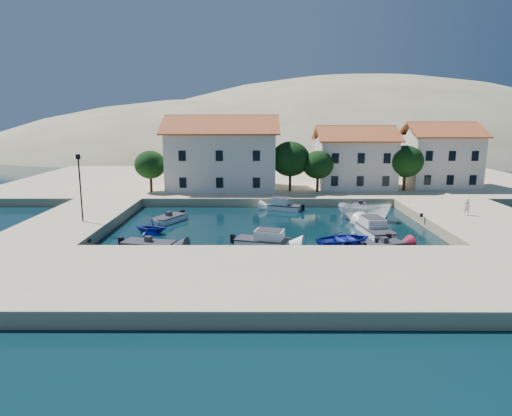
# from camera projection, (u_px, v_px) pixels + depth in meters

# --- Properties ---
(ground) EXTENTS (400.00, 400.00, 0.00)m
(ground) POSITION_uv_depth(u_px,v_px,m) (274.00, 258.00, 34.71)
(ground) COLOR black
(ground) RESTS_ON ground
(quay_south) EXTENTS (52.00, 12.00, 1.00)m
(quay_south) POSITION_uv_depth(u_px,v_px,m) (277.00, 279.00, 28.73)
(quay_south) COLOR beige
(quay_south) RESTS_ON ground
(quay_east) EXTENTS (11.00, 20.00, 1.00)m
(quay_east) POSITION_uv_depth(u_px,v_px,m) (481.00, 222.00, 44.35)
(quay_east) COLOR beige
(quay_east) RESTS_ON ground
(quay_west) EXTENTS (8.00, 20.00, 1.00)m
(quay_west) POSITION_uv_depth(u_px,v_px,m) (76.00, 222.00, 44.47)
(quay_west) COLOR beige
(quay_west) RESTS_ON ground
(quay_north) EXTENTS (80.00, 36.00, 1.00)m
(quay_north) POSITION_uv_depth(u_px,v_px,m) (278.00, 181.00, 71.85)
(quay_north) COLOR beige
(quay_north) RESTS_ON ground
(hills) EXTENTS (254.00, 176.00, 99.00)m
(hills) POSITION_uv_depth(u_px,v_px,m) (320.00, 215.00, 160.45)
(hills) COLOR gray
(hills) RESTS_ON ground
(building_left) EXTENTS (14.70, 9.45, 9.70)m
(building_left) POSITION_uv_depth(u_px,v_px,m) (222.00, 152.00, 61.00)
(building_left) COLOR silver
(building_left) RESTS_ON quay_north
(building_mid) EXTENTS (10.50, 8.40, 8.30)m
(building_mid) POSITION_uv_depth(u_px,v_px,m) (355.00, 156.00, 62.07)
(building_mid) COLOR silver
(building_mid) RESTS_ON quay_north
(building_right) EXTENTS (9.45, 8.40, 8.80)m
(building_right) POSITION_uv_depth(u_px,v_px,m) (440.00, 154.00, 62.96)
(building_right) COLOR silver
(building_right) RESTS_ON quay_north
(trees) EXTENTS (37.30, 5.30, 6.45)m
(trees) POSITION_uv_depth(u_px,v_px,m) (302.00, 162.00, 58.69)
(trees) COLOR #382314
(trees) RESTS_ON quay_north
(lamppost) EXTENTS (0.35, 0.25, 6.22)m
(lamppost) POSITION_uv_depth(u_px,v_px,m) (80.00, 181.00, 41.67)
(lamppost) COLOR black
(lamppost) RESTS_ON quay_west
(bollards) EXTENTS (29.36, 9.56, 0.30)m
(bollards) POSITION_uv_depth(u_px,v_px,m) (306.00, 231.00, 38.26)
(bollards) COLOR black
(bollards) RESTS_ON ground
(motorboat_grey_sw) EXTENTS (4.51, 2.76, 1.25)m
(motorboat_grey_sw) POSITION_uv_depth(u_px,v_px,m) (149.00, 245.00, 37.03)
(motorboat_grey_sw) COLOR #343439
(motorboat_grey_sw) RESTS_ON ground
(cabin_cruiser_south) EXTENTS (4.74, 2.97, 1.60)m
(cabin_cruiser_south) POSITION_uv_depth(u_px,v_px,m) (262.00, 240.00, 37.82)
(cabin_cruiser_south) COLOR white
(cabin_cruiser_south) RESTS_ON ground
(rowboat_south) EXTENTS (5.82, 5.01, 1.01)m
(rowboat_south) POSITION_uv_depth(u_px,v_px,m) (345.00, 244.00, 38.60)
(rowboat_south) COLOR #1B2799
(rowboat_south) RESTS_ON ground
(motorboat_red_se) EXTENTS (3.71, 2.66, 1.25)m
(motorboat_red_se) POSITION_uv_depth(u_px,v_px,m) (384.00, 246.00, 36.74)
(motorboat_red_se) COLOR maroon
(motorboat_red_se) RESTS_ON ground
(cabin_cruiser_east) EXTENTS (2.73, 5.40, 1.60)m
(cabin_cruiser_east) POSITION_uv_depth(u_px,v_px,m) (375.00, 229.00, 41.64)
(cabin_cruiser_east) COLOR white
(cabin_cruiser_east) RESTS_ON ground
(boat_east) EXTENTS (5.69, 3.26, 2.07)m
(boat_east) POSITION_uv_depth(u_px,v_px,m) (364.00, 220.00, 47.27)
(boat_east) COLOR white
(boat_east) RESTS_ON ground
(motorboat_white_ne) EXTENTS (1.85, 3.31, 1.25)m
(motorboat_white_ne) POSITION_uv_depth(u_px,v_px,m) (360.00, 207.00, 52.86)
(motorboat_white_ne) COLOR white
(motorboat_white_ne) RESTS_ON ground
(rowboat_west) EXTENTS (3.47, 3.17, 1.56)m
(rowboat_west) POSITION_uv_depth(u_px,v_px,m) (151.00, 234.00, 41.85)
(rowboat_west) COLOR #1B2799
(rowboat_west) RESTS_ON ground
(motorboat_white_west) EXTENTS (3.30, 4.21, 1.25)m
(motorboat_white_west) POSITION_uv_depth(u_px,v_px,m) (169.00, 219.00, 46.54)
(motorboat_white_west) COLOR white
(motorboat_white_west) RESTS_ON ground
(cabin_cruiser_north) EXTENTS (4.06, 2.71, 1.60)m
(cabin_cruiser_north) POSITION_uv_depth(u_px,v_px,m) (284.00, 206.00, 52.24)
(cabin_cruiser_north) COLOR white
(cabin_cruiser_north) RESTS_ON ground
(pedestrian) EXTENTS (0.64, 0.44, 1.71)m
(pedestrian) POSITION_uv_depth(u_px,v_px,m) (467.00, 207.00, 44.86)
(pedestrian) COLOR silver
(pedestrian) RESTS_ON quay_east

